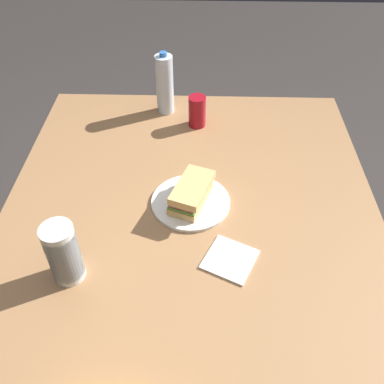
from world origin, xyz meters
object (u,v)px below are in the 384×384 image
object	(u,v)px
sandwich	(192,192)
plastic_cup_stack	(63,253)
soda_can_red	(197,111)
water_bottle_tall	(165,85)
dining_table	(190,248)
paper_plate	(192,202)

from	to	relation	value
sandwich	plastic_cup_stack	distance (m)	0.42
sandwich	soda_can_red	bearing A→B (deg)	179.20
water_bottle_tall	sandwich	bearing A→B (deg)	12.91
dining_table	paper_plate	distance (m)	0.15
dining_table	water_bottle_tall	distance (m)	0.69
dining_table	soda_can_red	world-z (taller)	soda_can_red
paper_plate	dining_table	bearing A→B (deg)	-2.01
paper_plate	soda_can_red	bearing A→B (deg)	179.12
soda_can_red	plastic_cup_stack	bearing A→B (deg)	-24.58
dining_table	soda_can_red	size ratio (longest dim) A/B	12.52
paper_plate	water_bottle_tall	distance (m)	0.55
sandwich	water_bottle_tall	xyz separation A→B (m)	(-0.53, -0.12, 0.07)
sandwich	water_bottle_tall	bearing A→B (deg)	-167.09
paper_plate	water_bottle_tall	xyz separation A→B (m)	(-0.53, -0.12, 0.11)
dining_table	water_bottle_tall	world-z (taller)	water_bottle_tall
soda_can_red	water_bottle_tall	xyz separation A→B (m)	(-0.09, -0.13, 0.06)
water_bottle_tall	dining_table	bearing A→B (deg)	10.31
dining_table	paper_plate	xyz separation A→B (m)	(-0.12, 0.00, 0.09)
dining_table	sandwich	bearing A→B (deg)	177.67
plastic_cup_stack	soda_can_red	bearing A→B (deg)	155.42
soda_can_red	water_bottle_tall	size ratio (longest dim) A/B	0.49
paper_plate	plastic_cup_stack	world-z (taller)	plastic_cup_stack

